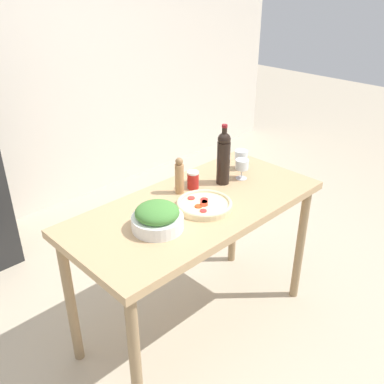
{
  "coord_description": "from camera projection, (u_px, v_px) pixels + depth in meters",
  "views": [
    {
      "loc": [
        -1.46,
        -1.46,
        2.05
      ],
      "look_at": [
        0.0,
        0.04,
        0.95
      ],
      "focal_mm": 40.0,
      "sensor_mm": 36.0,
      "label": 1
    }
  ],
  "objects": [
    {
      "name": "wall_back",
      "position": [
        17.0,
        71.0,
        3.5
      ],
      "size": [
        6.4,
        0.08,
        2.6
      ],
      "color": "silver",
      "rests_on": "ground_plane"
    },
    {
      "name": "wine_bottle",
      "position": [
        224.0,
        157.0,
        2.52
      ],
      "size": [
        0.08,
        0.08,
        0.37
      ],
      "color": "black",
      "rests_on": "prep_counter"
    },
    {
      "name": "prep_counter",
      "position": [
        196.0,
        220.0,
        2.42
      ],
      "size": [
        1.49,
        0.7,
        0.89
      ],
      "color": "tan",
      "rests_on": "ground_plane"
    },
    {
      "name": "wine_glass_near",
      "position": [
        242.0,
        165.0,
        2.61
      ],
      "size": [
        0.08,
        0.08,
        0.13
      ],
      "color": "silver",
      "rests_on": "prep_counter"
    },
    {
      "name": "homemade_pizza",
      "position": [
        205.0,
        204.0,
        2.33
      ],
      "size": [
        0.31,
        0.31,
        0.04
      ],
      "color": "beige",
      "rests_on": "prep_counter"
    },
    {
      "name": "pepper_mill",
      "position": [
        179.0,
        176.0,
        2.44
      ],
      "size": [
        0.05,
        0.05,
        0.22
      ],
      "color": "#AD7F51",
      "rests_on": "prep_counter"
    },
    {
      "name": "ground_plane",
      "position": [
        196.0,
        323.0,
        2.79
      ],
      "size": [
        14.0,
        14.0,
        0.0
      ],
      "primitive_type": "plane",
      "color": "#BCAD93"
    },
    {
      "name": "wine_glass_far",
      "position": [
        241.0,
        156.0,
        2.74
      ],
      "size": [
        0.08,
        0.08,
        0.13
      ],
      "color": "silver",
      "rests_on": "prep_counter"
    },
    {
      "name": "salad_bowl",
      "position": [
        157.0,
        218.0,
        2.12
      ],
      "size": [
        0.26,
        0.26,
        0.14
      ],
      "color": "white",
      "rests_on": "prep_counter"
    },
    {
      "name": "salt_canister",
      "position": [
        193.0,
        180.0,
        2.52
      ],
      "size": [
        0.07,
        0.07,
        0.11
      ],
      "color": "#B2231E",
      "rests_on": "prep_counter"
    }
  ]
}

